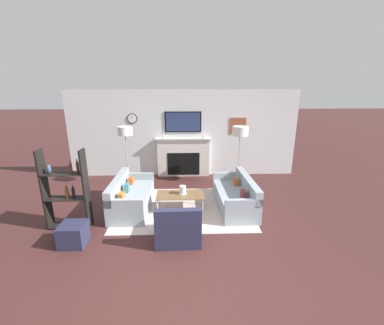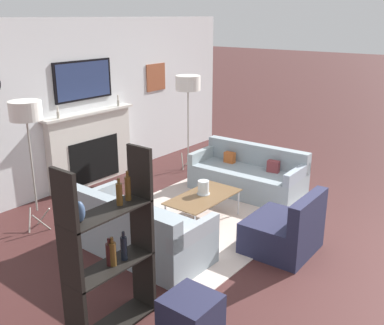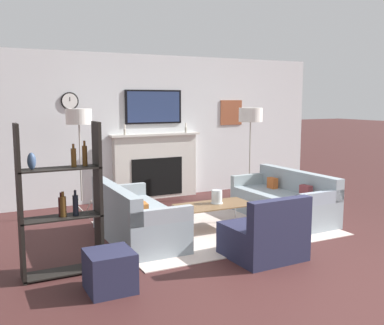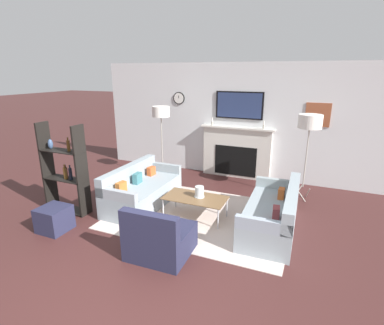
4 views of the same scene
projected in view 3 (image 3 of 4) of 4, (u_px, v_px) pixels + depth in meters
The scene contains 12 objects.
ground_plane at pixel (324, 283), 4.62m from camera, with size 60.00×60.00×0.00m, color #3F201E.
fireplace_wall at pixel (154, 134), 8.54m from camera, with size 7.17×0.28×2.70m.
area_rug at pixel (216, 228), 6.58m from camera, with size 3.10×2.32×0.01m.
couch_left at pixel (135, 220), 5.98m from camera, with size 0.81×1.74×0.76m.
couch_right at pixel (284, 202), 7.10m from camera, with size 0.83×1.81×0.74m.
armchair at pixel (265, 237), 5.32m from camera, with size 0.84×0.79×0.77m.
coffee_table at pixel (215, 206), 6.41m from camera, with size 1.09×0.57×0.39m.
hurricane_candle at pixel (217, 197), 6.46m from camera, with size 0.18×0.18×0.19m.
floor_lamp_left at pixel (79, 118), 6.98m from camera, with size 0.40×0.40×1.74m.
floor_lamp_right at pixel (251, 116), 8.42m from camera, with size 0.44×0.44×1.72m.
shelf_unit at pixel (61, 202), 4.75m from camera, with size 0.85×0.28×1.64m.
ottoman at pixel (110, 271), 4.41m from camera, with size 0.45×0.45×0.40m.
Camera 3 is at (-3.20, -3.31, 1.87)m, focal length 42.00 mm.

